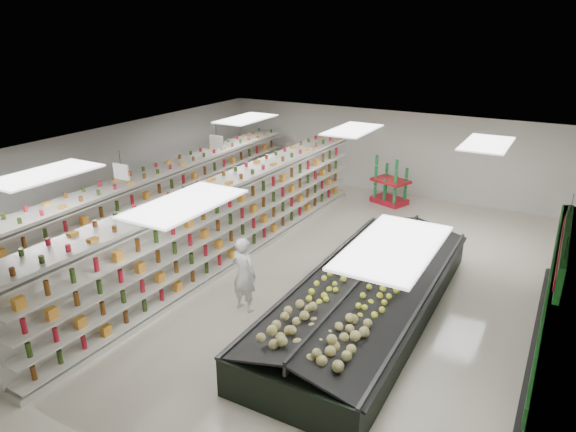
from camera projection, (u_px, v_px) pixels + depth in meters
The scene contains 14 objects.
floor at pixel (290, 271), 13.87m from camera, with size 16.00×16.00×0.00m, color beige.
ceiling at pixel (290, 156), 12.73m from camera, with size 14.00×16.00×0.02m, color white.
wall_back at pixel (391, 152), 19.82m from camera, with size 14.00×0.02×3.20m, color silver.
wall_left at pixel (101, 178), 16.51m from camera, with size 0.02×16.00×3.20m, color silver.
produce_wall_case at pixel (567, 323), 9.21m from camera, with size 0.93×8.00×2.20m.
aisle_sign_near at pixel (121, 172), 13.01m from camera, with size 0.52×0.06×0.75m.
aisle_sign_far at pixel (216, 142), 16.27m from camera, with size 0.52×0.06×0.75m.
hortifruti_banner at pixel (564, 248), 8.84m from camera, with size 0.12×3.20×0.95m.
gondola_left at pixel (173, 202), 16.15m from camera, with size 1.33×12.61×2.18m.
gondola_center at pixel (228, 223), 14.23m from camera, with size 1.28×13.51×2.34m.
produce_island at pixel (368, 294), 11.63m from camera, with size 2.89×7.85×1.17m.
soda_endcap at pixel (391, 183), 18.82m from camera, with size 1.50×1.26×1.63m.
shopper_main at pixel (244, 274), 11.73m from camera, with size 0.66×0.43×1.81m, color white.
shopper_background at pixel (269, 181), 18.85m from camera, with size 0.81×0.50×1.66m, color #9A7E5E.
Camera 1 is at (6.05, -10.87, 6.29)m, focal length 32.00 mm.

